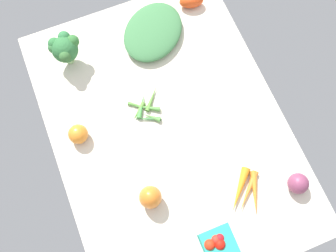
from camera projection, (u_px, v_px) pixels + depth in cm
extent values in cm
cube|color=beige|center=(168.00, 129.00, 129.48)|extent=(104.00, 76.00, 2.00)
sphere|color=#813957|center=(298.00, 183.00, 119.34)|extent=(6.57, 6.57, 6.57)
ellipsoid|color=orange|center=(150.00, 197.00, 116.75)|extent=(7.50, 7.50, 9.10)
cone|color=#578B37|center=(152.00, 98.00, 131.03)|extent=(8.54, 7.60, 1.62)
cone|color=#50853E|center=(152.00, 117.00, 128.82)|extent=(5.54, 5.80, 1.72)
cone|color=#448F40|center=(142.00, 106.00, 130.02)|extent=(8.53, 6.33, 1.85)
cone|color=#508A3D|center=(146.00, 108.00, 129.90)|extent=(6.38, 9.34, 1.73)
cone|color=#548D3A|center=(139.00, 106.00, 130.30)|extent=(5.53, 6.88, 1.34)
cone|color=#578937|center=(139.00, 112.00, 129.46)|extent=(5.83, 6.57, 1.69)
cone|color=#417C40|center=(148.00, 119.00, 128.76)|extent=(4.38, 8.20, 1.49)
cylinder|color=#A2CD86|center=(69.00, 58.00, 134.34)|extent=(2.87, 2.87, 4.46)
sphere|color=#2D6937|center=(65.00, 49.00, 129.03)|extent=(8.95, 8.95, 8.95)
sphere|color=#336230|center=(65.00, 57.00, 126.48)|extent=(4.00, 4.00, 4.00)
sphere|color=#2D6F3C|center=(64.00, 37.00, 128.30)|extent=(4.11, 4.11, 4.11)
sphere|color=#346E38|center=(54.00, 48.00, 128.37)|extent=(3.87, 3.87, 3.87)
sphere|color=#316B31|center=(73.00, 41.00, 128.20)|extent=(4.36, 4.36, 4.36)
sphere|color=#2C6935|center=(54.00, 44.00, 128.21)|extent=(4.30, 4.30, 4.30)
cube|color=teal|center=(219.00, 244.00, 114.02)|extent=(9.58, 9.58, 5.80)
sphere|color=red|center=(220.00, 244.00, 111.55)|extent=(3.33, 3.33, 3.33)
sphere|color=red|center=(210.00, 245.00, 111.42)|extent=(3.30, 3.30, 3.30)
sphere|color=red|center=(216.00, 240.00, 112.26)|extent=(3.10, 3.10, 3.10)
sphere|color=red|center=(220.00, 238.00, 112.15)|extent=(2.60, 2.60, 2.60)
sphere|color=orange|center=(78.00, 134.00, 124.44)|extent=(6.49, 6.49, 6.49)
cone|color=orange|center=(240.00, 190.00, 120.56)|extent=(12.73, 11.93, 2.90)
cone|color=orange|center=(248.00, 192.00, 120.75)|extent=(11.20, 11.54, 2.13)
cone|color=orange|center=(255.00, 193.00, 120.55)|extent=(13.64, 7.25, 2.28)
ellipsoid|color=#3B7442|center=(153.00, 32.00, 137.44)|extent=(31.65, 32.01, 4.74)
ellipsoid|color=#DC4418|center=(191.00, 1.00, 141.32)|extent=(7.04, 9.90, 5.10)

